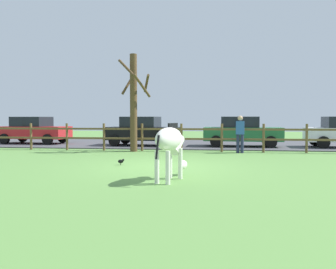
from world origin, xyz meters
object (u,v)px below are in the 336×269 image
bare_tree (134,100)px  visitor_near_fence (240,132)px  parked_car_red (34,130)px  parked_car_green (242,131)px  zebra (170,143)px  parked_car_black (143,131)px  crow_on_grass (121,161)px

bare_tree → visitor_near_fence: (4.77, -0.08, -1.44)m
bare_tree → parked_car_red: (-6.84, 3.53, -1.50)m
parked_car_green → parked_car_red: bearing=177.7°
parked_car_red → zebra: bearing=-48.6°
zebra → parked_car_black: parked_car_black is taller
parked_car_green → parked_car_black: bearing=-179.0°
crow_on_grass → parked_car_red: parked_car_red is taller
parked_car_black → parked_car_red: bearing=175.0°
parked_car_red → parked_car_black: (6.64, -0.58, 0.00)m
bare_tree → parked_car_red: bearing=152.7°
crow_on_grass → parked_car_red: (-7.47, 8.10, 0.72)m
zebra → parked_car_red: parked_car_red is taller
crow_on_grass → zebra: bearing=-52.8°
parked_car_green → visitor_near_fence: 3.14m
bare_tree → crow_on_grass: 5.13m
crow_on_grass → parked_car_green: size_ratio=0.05×
bare_tree → parked_car_red: 7.84m
parked_car_green → crow_on_grass: bearing=-120.3°
visitor_near_fence → zebra: bearing=-107.2°
parked_car_red → parked_car_green: size_ratio=1.01×
parked_car_black → parked_car_green: same height
bare_tree → crow_on_grass: bare_tree is taller
zebra → parked_car_red: bearing=131.4°
zebra → crow_on_grass: bearing=127.2°
zebra → visitor_near_fence: visitor_near_fence is taller
crow_on_grass → parked_car_green: bearing=59.7°
bare_tree → zebra: bearing=-70.1°
bare_tree → parked_car_green: 6.11m
parked_car_black → bare_tree: bearing=-86.1°
parked_car_black → visitor_near_fence: (4.98, -3.03, 0.06)m
parked_car_black → visitor_near_fence: size_ratio=2.53×
crow_on_grass → visitor_near_fence: 6.17m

